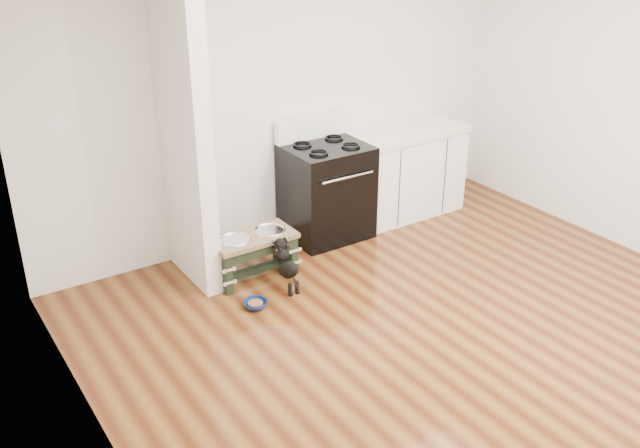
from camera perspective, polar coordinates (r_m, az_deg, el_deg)
The scene contains 8 objects.
ground at distance 5.49m, azimuth 11.05°, elevation -9.72°, with size 5.00×5.00×0.00m, color #451E0C.
room_shell at distance 4.77m, azimuth 12.65°, elevation 6.50°, with size 5.00×5.00×5.00m.
partition_wall at distance 5.89m, azimuth -10.84°, elevation 7.47°, with size 0.15×0.80×2.70m, color silver.
oven_range at distance 6.87m, azimuth 0.49°, elevation 2.76°, with size 0.76×0.69×1.14m.
cabinet_run at distance 7.45m, azimuth 6.70°, elevation 4.19°, with size 1.24×0.64×0.91m.
dog_feeder at distance 6.20m, azimuth -5.36°, elevation -1.89°, with size 0.73×0.39×0.42m.
puppy at distance 6.01m, azimuth -2.71°, elevation -3.17°, with size 0.13×0.38×0.45m.
floor_bowl at distance 5.87m, azimuth -5.19°, elevation -6.41°, with size 0.23×0.23×0.06m.
Camera 1 is at (-3.29, -3.11, 3.10)m, focal length 40.00 mm.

